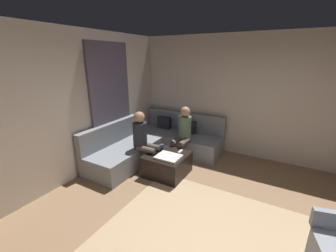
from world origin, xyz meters
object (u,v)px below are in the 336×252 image
at_px(game_remote, 180,151).
at_px(person_on_couch_side, 144,139).
at_px(ottoman, 167,164).
at_px(person_on_couch_back, 183,132).
at_px(coffee_mug, 162,147).
at_px(sectional_couch, 156,143).

xyz_separation_m(game_remote, person_on_couch_side, (-0.68, -0.26, 0.23)).
bearing_deg(ottoman, person_on_couch_back, 90.33).
bearing_deg(person_on_couch_side, ottoman, 94.21).
relative_size(ottoman, person_on_couch_side, 0.63).
distance_m(game_remote, person_on_couch_back, 0.56).
distance_m(coffee_mug, game_remote, 0.40).
height_order(game_remote, person_on_couch_back, person_on_couch_back).
bearing_deg(sectional_couch, person_on_couch_back, 4.87).
bearing_deg(coffee_mug, person_on_couch_back, 67.38).
bearing_deg(ottoman, sectional_couch, 135.30).
bearing_deg(person_on_couch_back, sectional_couch, 4.87).
relative_size(sectional_couch, person_on_couch_side, 2.12).
bearing_deg(person_on_couch_side, sectional_couch, -167.75).
relative_size(coffee_mug, person_on_couch_back, 0.08).
relative_size(sectional_couch, ottoman, 3.36).
xyz_separation_m(coffee_mug, person_on_couch_back, (0.22, 0.52, 0.19)).
distance_m(ottoman, person_on_couch_side, 0.67).
distance_m(coffee_mug, person_on_couch_side, 0.40).
bearing_deg(coffee_mug, sectional_couch, 132.87).
relative_size(game_remote, person_on_couch_back, 0.12).
xyz_separation_m(sectional_couch, ottoman, (0.65, -0.64, -0.07)).
bearing_deg(person_on_couch_back, game_remote, 111.03).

